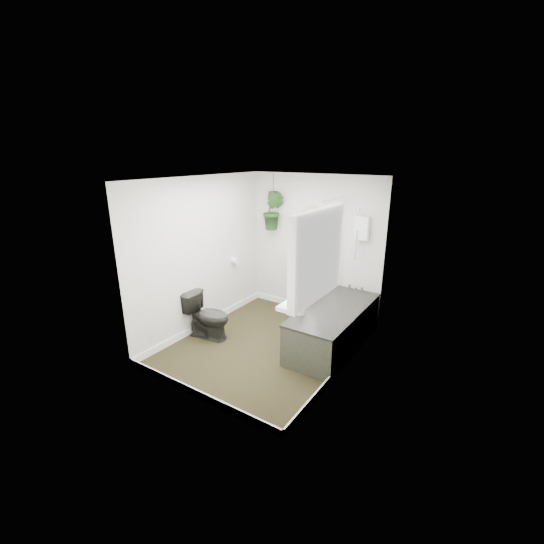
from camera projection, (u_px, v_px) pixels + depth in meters
The scene contains 22 objects.
floor at pixel (266, 345), 5.17m from camera, with size 2.30×2.80×0.02m, color black.
ceiling at pixel (265, 178), 4.45m from camera, with size 2.30×2.80×0.02m, color white.
wall_back at pixel (314, 246), 5.93m from camera, with size 2.30×0.02×2.30m, color white.
wall_front at pixel (188, 303), 3.69m from camera, with size 2.30×0.02×2.30m, color white.
wall_left at pixel (202, 255), 5.42m from camera, with size 0.02×2.80×2.30m, color white.
wall_right at pixel (348, 284), 4.20m from camera, with size 0.02×2.80×2.30m, color white.
skirting at pixel (266, 342), 5.15m from camera, with size 2.30×2.80×0.10m, color white.
bathtub at pixel (334, 327), 5.06m from camera, with size 0.72×1.72×0.58m, color black, non-canonical shape.
bath_screen at pixel (330, 248), 5.31m from camera, with size 0.04×0.72×1.40m, color silver, non-canonical shape.
shower_box at pixel (362, 228), 5.33m from camera, with size 0.20×0.10×0.35m, color white.
oval_mirror at pixel (311, 225), 5.81m from camera, with size 0.46×0.03×0.62m, color tan.
wall_sconce at pixel (290, 229), 6.05m from camera, with size 0.04×0.04×0.22m, color black.
toilet_roll_holder at pixel (235, 261), 6.02m from camera, with size 0.11×0.11×0.11m, color white.
window_recess at pixel (317, 255), 3.53m from camera, with size 0.08×1.00×0.90m, color white.
window_sill at pixel (310, 294), 3.70m from camera, with size 0.18×1.00×0.04m, color white.
window_blinds at pixel (313, 255), 3.55m from camera, with size 0.01×0.86×0.76m, color white.
toilet at pixel (208, 316), 5.30m from camera, with size 0.38×0.67×0.68m, color black.
pedestal_sink at pixel (305, 288), 6.02m from camera, with size 0.55×0.46×0.93m, color black, non-canonical shape.
sill_plant at pixel (310, 278), 3.76m from camera, with size 0.20×0.17×0.22m, color black.
hanging_plant at pixel (273, 211), 6.00m from camera, with size 0.35×0.28×0.64m, color black.
soap_bottle at pixel (300, 308), 4.73m from camera, with size 0.08×0.08×0.18m, color #2F2B2A.
hanging_pot at pixel (273, 195), 5.92m from camera, with size 0.16×0.16×0.12m, color #2D201A.
Camera 1 is at (2.60, -3.79, 2.60)m, focal length 24.00 mm.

